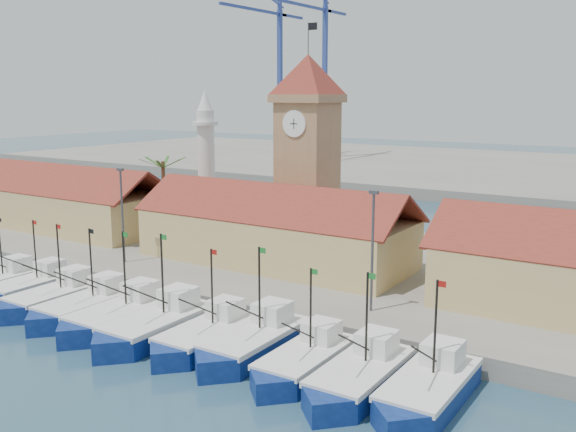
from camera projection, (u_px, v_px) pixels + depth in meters
The scene contains 21 objects.
ground at pixel (118, 342), 45.48m from camera, with size 400.00×400.00×0.00m, color #1B3548.
quay at pixel (297, 260), 65.16m from camera, with size 140.00×32.00×1.50m, color gray.
terminal at pixel (511, 172), 136.12m from camera, with size 240.00×80.00×2.00m, color gray.
boat_1 at pixel (29, 288), 55.74m from camera, with size 3.38×9.27×7.01m.
boat_2 at pixel (52, 299), 52.63m from camera, with size 3.53×9.68×7.32m.
boat_3 at pixel (84, 308), 50.42m from camera, with size 3.58×9.82×7.43m.
boat_4 at pixel (117, 318), 48.23m from camera, with size 3.70×10.15×7.68m.
boat_5 at pixel (155, 328), 46.04m from camera, with size 3.86×10.57×8.00m.
boat_6 at pixel (205, 338), 44.35m from camera, with size 3.52×9.65×7.30m.
boat_7 at pixel (252, 344), 43.11m from camera, with size 3.74×10.25×7.76m.
boat_8 at pixel (303, 363), 40.21m from camera, with size 3.42×9.38×7.09m.
boat_9 at pixel (359, 379), 37.90m from camera, with size 3.62×9.93×7.51m.
boat_10 at pixel (427, 392), 36.24m from camera, with size 3.64×9.98×7.55m.
hall_left at pixel (58, 205), 78.27m from camera, with size 31.20×10.13×7.61m.
hall_center at pixel (275, 236), 61.25m from camera, with size 27.04×10.13×7.61m.
clock_tower at pixel (308, 148), 64.70m from camera, with size 5.80×5.80×22.70m.
minaret at pixel (206, 160), 74.75m from camera, with size 3.00×3.00×16.30m.
palm_tree at pixel (164, 188), 76.41m from camera, with size 5.60×5.03×8.39m.
lamp_posts at pixel (226, 225), 53.91m from camera, with size 80.70×0.25×9.03m.
crane_blue_far at pixel (277, 60), 152.36m from camera, with size 1.00×32.55×41.84m.
crane_blue_near at pixel (322, 58), 152.62m from camera, with size 1.00×31.18×42.79m.
Camera 1 is at (33.45, -29.58, 17.37)m, focal length 40.00 mm.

